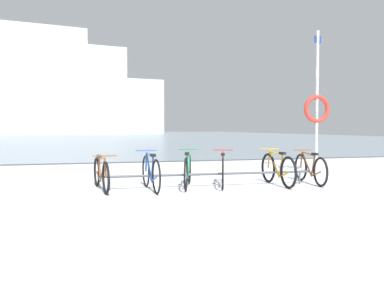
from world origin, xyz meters
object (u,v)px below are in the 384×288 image
object	(u,v)px
bicycle_1	(151,172)
bicycle_2	(188,170)
ferry_ship	(29,90)
bicycle_0	(101,174)
bicycle_3	(223,170)
rescue_post	(317,106)
bicycle_4	(278,169)
bicycle_5	(310,169)

from	to	relation	value
bicycle_1	bicycle_2	world-z (taller)	bicycle_2
ferry_ship	bicycle_0	bearing A→B (deg)	-80.73
bicycle_3	ferry_ship	size ratio (longest dim) A/B	0.03
bicycle_3	rescue_post	distance (m)	4.20
bicycle_2	bicycle_4	xyz separation A→B (m)	(2.00, -0.23, -0.01)
bicycle_5	rescue_post	size ratio (longest dim) A/B	0.41
bicycle_0	bicycle_4	bearing A→B (deg)	-4.47
bicycle_5	ferry_ship	size ratio (longest dim) A/B	0.03
bicycle_1	bicycle_2	xyz separation A→B (m)	(0.83, 0.18, 0.00)
bicycle_0	rescue_post	size ratio (longest dim) A/B	0.43
bicycle_2	ferry_ship	bearing A→B (deg)	100.65
bicycle_1	bicycle_3	xyz separation A→B (m)	(1.63, 0.20, -0.01)
bicycle_0	bicycle_4	world-z (taller)	bicycle_4
bicycle_5	ferry_ship	world-z (taller)	ferry_ship
bicycle_3	bicycle_4	size ratio (longest dim) A/B	1.00
bicycle_1	rescue_post	distance (m)	5.68
bicycle_1	bicycle_5	world-z (taller)	bicycle_1
bicycle_3	rescue_post	xyz separation A→B (m)	(3.46, 1.80, 1.55)
bicycle_4	ferry_ship	distance (m)	75.33
bicycle_4	bicycle_1	bearing A→B (deg)	178.96
bicycle_1	bicycle_3	bearing A→B (deg)	7.02
bicycle_5	bicycle_2	bearing A→B (deg)	177.14
bicycle_1	bicycle_5	bearing A→B (deg)	0.60
bicycle_0	bicycle_5	distance (m)	4.68
bicycle_3	bicycle_1	bearing A→B (deg)	-172.98
bicycle_4	bicycle_5	size ratio (longest dim) A/B	1.01
bicycle_4	bicycle_3	bearing A→B (deg)	168.11
bicycle_3	rescue_post	world-z (taller)	rescue_post
bicycle_0	bicycle_2	distance (m)	1.81
bicycle_4	rescue_post	world-z (taller)	rescue_post
bicycle_2	bicycle_5	xyz separation A→B (m)	(2.86, -0.14, -0.02)
bicycle_4	rescue_post	size ratio (longest dim) A/B	0.41
bicycle_2	bicycle_4	world-z (taller)	bicycle_2
bicycle_2	bicycle_5	distance (m)	2.86
bicycle_3	bicycle_5	distance (m)	2.06
bicycle_0	ferry_ship	distance (m)	74.34
bicycle_0	bicycle_1	size ratio (longest dim) A/B	1.01
bicycle_2	bicycle_3	distance (m)	0.80
bicycle_0	rescue_post	bearing A→B (deg)	16.12
bicycle_5	bicycle_0	bearing A→B (deg)	177.45
bicycle_4	rescue_post	bearing A→B (deg)	42.23
bicycle_4	rescue_post	distance (m)	3.42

